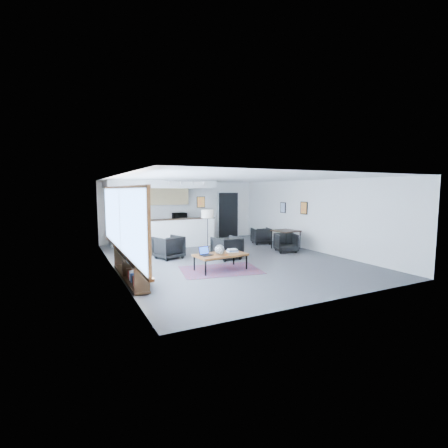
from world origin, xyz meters
name	(u,v)px	position (x,y,z in m)	size (l,w,h in m)	color
room	(228,219)	(0.00, 0.00, 1.30)	(7.02, 9.02, 2.62)	#4D4D50
window	(120,221)	(-3.46, -0.90, 1.46)	(0.10, 5.95, 1.66)	#8CBFFF
console	(130,266)	(-3.30, -1.05, 0.33)	(0.35, 3.00, 0.80)	black
kitchenette	(160,211)	(-1.20, 3.71, 1.38)	(4.20, 1.96, 2.60)	white
doorway	(228,214)	(2.30, 4.42, 1.07)	(1.10, 0.12, 2.15)	black
track_light	(186,182)	(-0.59, 2.20, 2.53)	(1.60, 0.07, 0.15)	silver
wall_art_lower	(304,208)	(3.47, 0.40, 1.55)	(0.03, 0.38, 0.48)	black
wall_art_upper	(283,208)	(3.47, 1.70, 1.50)	(0.03, 0.34, 0.44)	black
kilim_rug	(221,270)	(-0.86, -1.25, 0.01)	(2.39, 1.83, 0.01)	#522B40
coffee_table	(221,255)	(-0.86, -1.25, 0.43)	(1.48, 0.89, 0.46)	brown
laptop	(205,253)	(-1.31, -1.22, 0.53)	(0.38, 0.34, 0.23)	black
ceramic_pot	(220,250)	(-0.92, -1.31, 0.60)	(0.27, 0.27, 0.27)	gray
book_stack	(232,251)	(-0.45, -1.18, 0.51)	(0.32, 0.27, 0.09)	silver
coaster	(227,255)	(-0.79, -1.48, 0.47)	(0.14, 0.14, 0.01)	#E5590C
armchair_left	(169,246)	(-1.70, 0.91, 0.41)	(0.80, 0.75, 0.82)	black
armchair_right	(227,247)	(-0.03, -0.01, 0.41)	(0.79, 0.74, 0.81)	black
floor_lamp	(208,216)	(-0.16, 1.25, 1.33)	(0.57, 0.57, 1.53)	black
dining_table	(286,232)	(2.79, 0.60, 0.65)	(0.96, 0.96, 0.71)	black
dining_chair_near	(286,243)	(2.42, 0.09, 0.32)	(0.62, 0.58, 0.63)	black
dining_chair_far	(261,236)	(2.58, 1.98, 0.32)	(0.61, 0.57, 0.63)	black
microwave	(179,216)	(-0.21, 4.15, 1.12)	(0.56, 0.31, 0.38)	black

